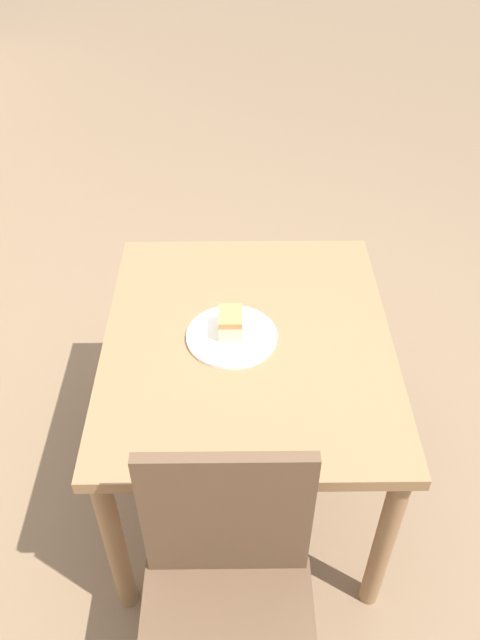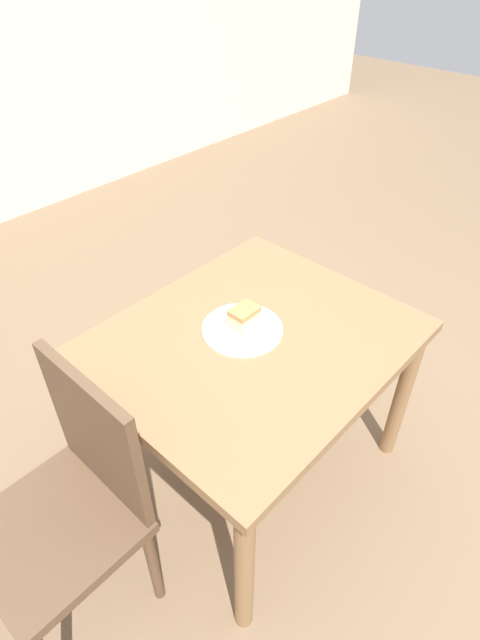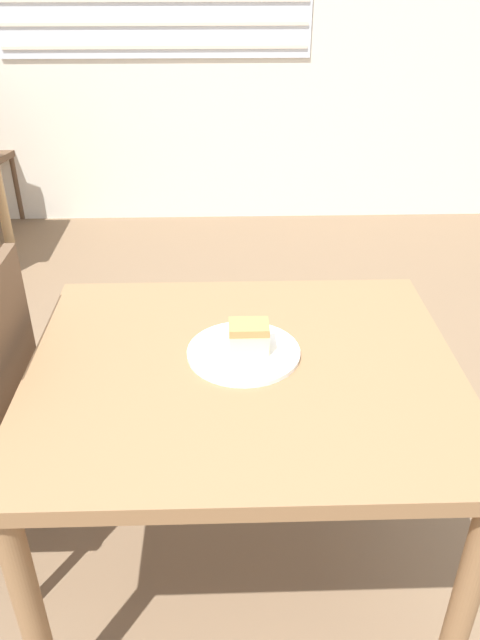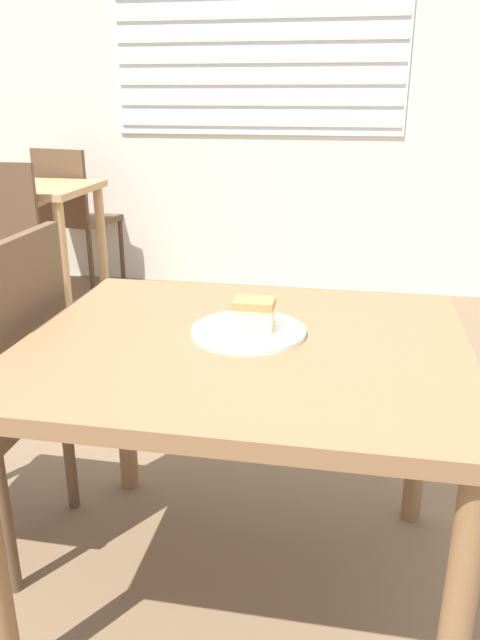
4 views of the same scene
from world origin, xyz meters
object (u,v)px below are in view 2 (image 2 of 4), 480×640
(plate, at_px, (242,329))
(dining_table_near, at_px, (252,358))
(chair_near_window, at_px, (72,503))
(cake_slice, at_px, (244,317))

(plate, bearing_deg, dining_table_near, -91.54)
(dining_table_near, distance_m, chair_near_window, 0.73)
(chair_near_window, xyz_separation_m, cake_slice, (0.73, -0.01, 0.26))
(dining_table_near, xyz_separation_m, chair_near_window, (-0.72, 0.06, -0.12))
(dining_table_near, height_order, cake_slice, cake_slice)
(plate, bearing_deg, cake_slice, 14.06)
(plate, xyz_separation_m, cake_slice, (0.01, 0.00, 0.04))
(cake_slice, bearing_deg, plate, -165.94)
(chair_near_window, bearing_deg, cake_slice, 89.27)
(dining_table_near, relative_size, plate, 3.72)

